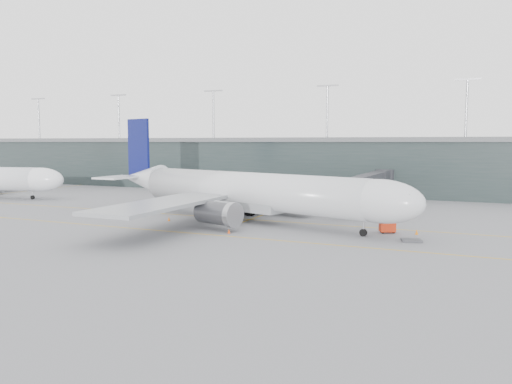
% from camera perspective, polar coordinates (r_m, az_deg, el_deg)
% --- Properties ---
extents(ground, '(320.00, 320.00, 0.00)m').
position_cam_1_polar(ground, '(96.13, -2.45, -2.64)').
color(ground, slate).
rests_on(ground, ground).
extents(taxiline_a, '(160.00, 0.25, 0.02)m').
position_cam_1_polar(taxiline_a, '(92.58, -3.53, -2.96)').
color(taxiline_a, '#C79312').
rests_on(taxiline_a, ground).
extents(taxiline_b, '(160.00, 0.25, 0.02)m').
position_cam_1_polar(taxiline_b, '(78.82, -8.78, -4.56)').
color(taxiline_b, '#C79312').
rests_on(taxiline_b, ground).
extents(taxiline_lead_main, '(0.25, 60.00, 0.02)m').
position_cam_1_polar(taxiline_lead_main, '(112.62, 4.26, -1.41)').
color(taxiline_lead_main, '#C79312').
rests_on(taxiline_lead_main, ground).
extents(taxiline_lead_adj, '(0.25, 60.00, 0.02)m').
position_cam_1_polar(taxiline_lead_adj, '(157.72, -24.40, 0.14)').
color(taxiline_lead_adj, '#C79312').
rests_on(taxiline_lead_adj, ground).
extents(terminal, '(240.00, 36.00, 29.00)m').
position_cam_1_polar(terminal, '(149.64, 7.20, 3.25)').
color(terminal, '#1E2929').
rests_on(terminal, ground).
extents(main_aircraft, '(66.21, 60.90, 18.92)m').
position_cam_1_polar(main_aircraft, '(88.51, -1.20, 0.10)').
color(main_aircraft, silver).
rests_on(main_aircraft, ground).
extents(jet_bridge, '(5.93, 47.63, 7.25)m').
position_cam_1_polar(jet_bridge, '(114.29, 12.98, 1.29)').
color(jet_bridge, '#2B2C31').
rests_on(jet_bridge, ground).
extents(gse_cart, '(2.74, 2.31, 1.59)m').
position_cam_1_polar(gse_cart, '(79.82, 14.78, -3.91)').
color(gse_cart, '#B3260C').
rests_on(gse_cart, ground).
extents(baggage_dolly, '(3.20, 2.82, 0.27)m').
position_cam_1_polar(baggage_dolly, '(74.00, 17.36, -5.31)').
color(baggage_dolly, '#37373C').
rests_on(baggage_dolly, ground).
extents(uld_a, '(1.94, 1.56, 1.75)m').
position_cam_1_polar(uld_a, '(108.36, -2.54, -1.20)').
color(uld_a, '#393A3E').
rests_on(uld_a, ground).
extents(uld_b, '(2.21, 1.84, 1.87)m').
position_cam_1_polar(uld_b, '(107.55, -1.12, -1.21)').
color(uld_b, '#393A3E').
rests_on(uld_b, ground).
extents(uld_c, '(2.22, 2.03, 1.64)m').
position_cam_1_polar(uld_c, '(105.44, -0.69, -1.42)').
color(uld_c, '#393A3E').
rests_on(uld_c, ground).
extents(cone_nose, '(0.50, 0.50, 0.79)m').
position_cam_1_polar(cone_nose, '(79.67, 17.89, -4.38)').
color(cone_nose, orange).
rests_on(cone_nose, ground).
extents(cone_wing_stbd, '(0.45, 0.45, 0.72)m').
position_cam_1_polar(cone_wing_stbd, '(76.91, -3.11, -4.49)').
color(cone_wing_stbd, '#DC420C').
rests_on(cone_wing_stbd, ground).
extents(cone_wing_port, '(0.48, 0.48, 0.76)m').
position_cam_1_polar(cone_wing_port, '(102.71, 5.50, -1.91)').
color(cone_wing_port, '#CC650B').
rests_on(cone_wing_port, ground).
extents(cone_tail, '(0.45, 0.45, 0.72)m').
position_cam_1_polar(cone_tail, '(90.19, -9.92, -3.05)').
color(cone_tail, '#D15E0B').
rests_on(cone_tail, ground).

